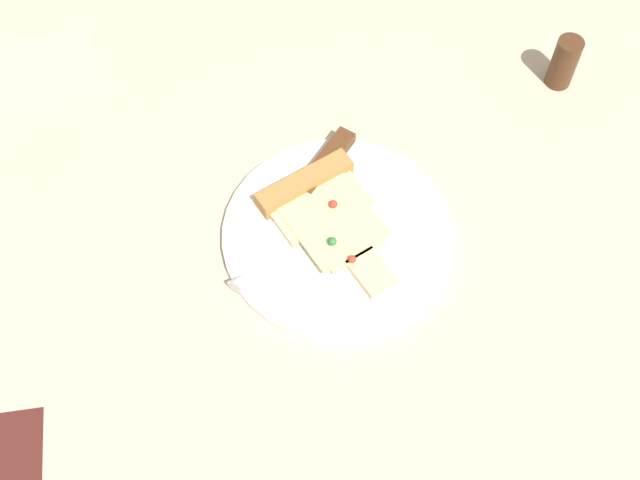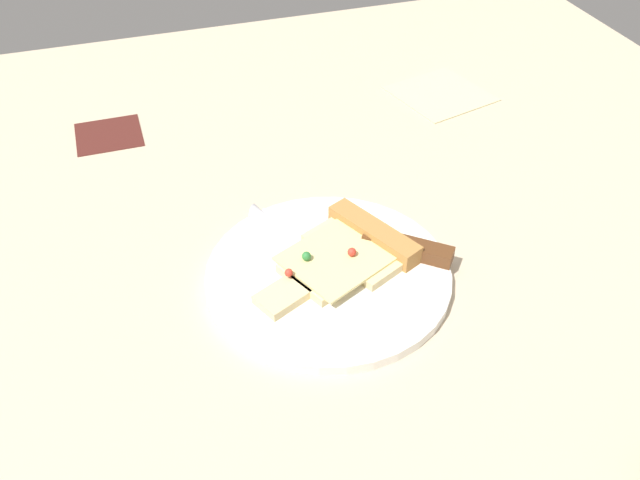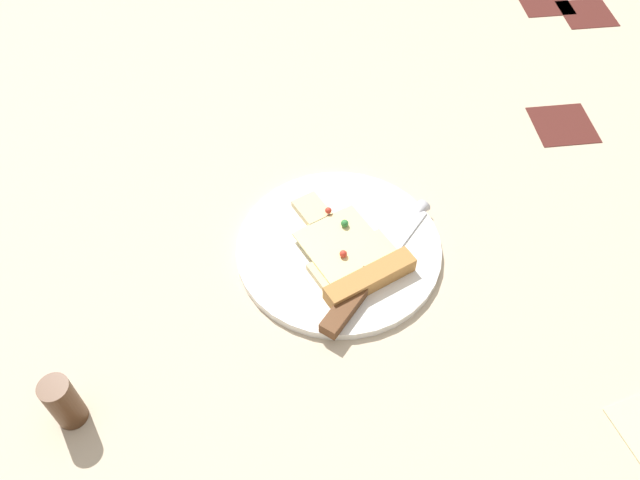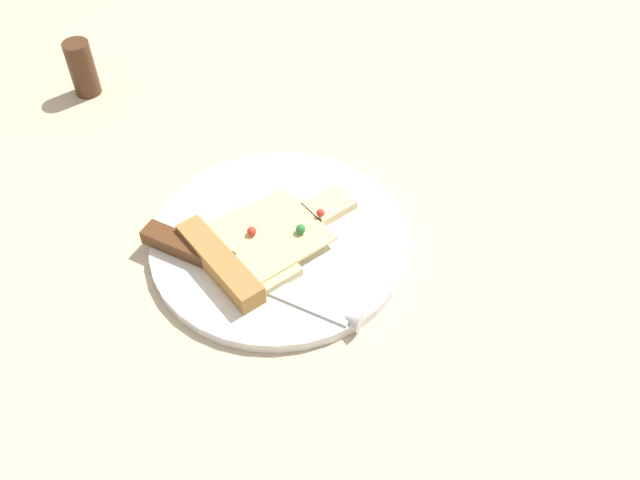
# 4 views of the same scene
# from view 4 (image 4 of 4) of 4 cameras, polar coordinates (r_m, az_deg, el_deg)

# --- Properties ---
(ground_plane) EXTENTS (1.52, 1.52, 0.03)m
(ground_plane) POSITION_cam_4_polar(r_m,az_deg,el_deg) (0.78, -0.04, 3.09)
(ground_plane) COLOR #C6B293
(ground_plane) RESTS_ON ground
(plate) EXTENTS (0.26, 0.26, 0.01)m
(plate) POSITION_cam_4_polar(r_m,az_deg,el_deg) (0.72, -3.40, -0.11)
(plate) COLOR white
(plate) RESTS_ON ground_plane
(pizza_slice) EXTENTS (0.19, 0.15, 0.02)m
(pizza_slice) POSITION_cam_4_polar(r_m,az_deg,el_deg) (0.70, -5.20, -0.36)
(pizza_slice) COLOR beige
(pizza_slice) RESTS_ON plate
(knife) EXTENTS (0.20, 0.17, 0.02)m
(knife) POSITION_cam_4_polar(r_m,az_deg,el_deg) (0.68, -7.65, -2.06)
(knife) COLOR silver
(knife) RESTS_ON plate
(pepper_shaker) EXTENTS (0.03, 0.03, 0.07)m
(pepper_shaker) POSITION_cam_4_polar(r_m,az_deg,el_deg) (0.94, -18.97, 13.21)
(pepper_shaker) COLOR #4C2D19
(pepper_shaker) RESTS_ON ground_plane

